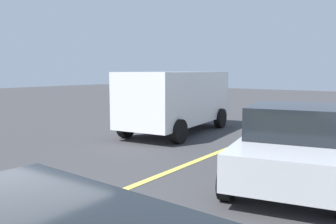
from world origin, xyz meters
TOP-DOWN VIEW (x-y plane):
  - lane_marking_centre at (3.00, 0.00)m, footprint 28.00×0.16m
  - white_van at (8.54, 2.75)m, footprint 5.39×2.72m
  - car_silver_crossing at (4.90, -2.43)m, footprint 4.10×2.62m

SIDE VIEW (x-z plane):
  - lane_marking_centre at x=3.00m, z-range 0.00..0.01m
  - car_silver_crossing at x=4.90m, z-range 0.01..1.57m
  - white_van at x=8.54m, z-range 0.17..2.37m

